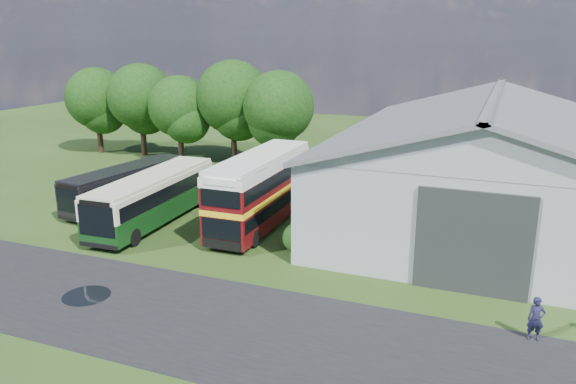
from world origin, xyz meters
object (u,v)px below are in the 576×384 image
at_px(visitor_a, 536,319).
at_px(bus_maroon_double, 261,191).
at_px(storage_shed, 489,157).
at_px(bus_green_single, 154,197).
at_px(bus_dark_single, 126,185).

bearing_deg(visitor_a, bus_maroon_double, 141.40).
xyz_separation_m(storage_shed, bus_green_single, (-19.75, -8.79, -2.48)).
bearing_deg(bus_maroon_double, bus_dark_single, 176.98).
distance_m(bus_maroon_double, bus_dark_single, 10.73).
distance_m(bus_dark_single, visitor_a, 28.12).
height_order(storage_shed, bus_green_single, storage_shed).
height_order(bus_green_single, visitor_a, bus_green_single).
height_order(bus_maroon_double, bus_dark_single, bus_maroon_double).
xyz_separation_m(bus_green_single, visitor_a, (22.53, -6.67, -0.78)).
relative_size(bus_maroon_double, bus_dark_single, 1.05).
distance_m(bus_maroon_double, visitor_a, 18.17).
distance_m(storage_shed, bus_maroon_double, 14.89).
distance_m(bus_green_single, bus_maroon_double, 6.95).
relative_size(bus_maroon_double, visitor_a, 5.90).
height_order(bus_green_single, bus_dark_single, bus_green_single).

